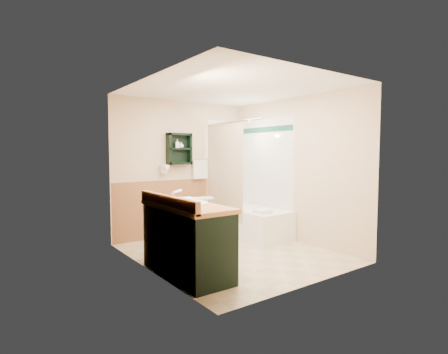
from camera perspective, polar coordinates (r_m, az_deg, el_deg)
floor at (r=5.28m, az=1.31°, el=-12.31°), size 3.00×3.00×0.00m
back_wall at (r=6.35m, az=-6.99°, el=1.42°), size 2.60×0.04×2.40m
left_wall at (r=4.41m, az=-12.46°, el=0.22°), size 0.04×3.00×2.40m
right_wall at (r=5.97m, az=11.48°, el=1.20°), size 0.04×3.00×2.40m
ceiling at (r=5.16m, az=1.36°, el=14.47°), size 2.60×3.00×0.04m
wainscot_left at (r=4.52m, az=-11.92°, el=-8.65°), size 2.98×2.98×1.00m
wainscot_back at (r=6.39m, az=-6.79°, el=-4.88°), size 2.58×2.58×1.00m
mirror_frame at (r=3.92m, az=-8.65°, el=4.20°), size 1.30×1.30×1.00m
mirror_glass at (r=3.92m, az=-8.58°, el=4.20°), size 1.20×1.20×0.90m
tile_right at (r=6.48m, az=6.33°, el=0.14°), size 1.50×1.50×2.10m
tile_back at (r=6.88m, az=0.69°, el=0.39°), size 0.95×0.95×2.10m
tile_accent at (r=6.47m, az=6.33°, el=7.67°), size 1.50×1.50×0.10m
wall_shelf at (r=6.20m, az=-7.32°, el=4.59°), size 0.45×0.15×0.55m
hair_dryer at (r=6.09m, az=-9.88°, el=1.28°), size 0.10×0.24×0.18m
towel_bar at (r=6.47m, az=-3.99°, el=2.81°), size 0.40×0.06×0.40m
curtain_rod at (r=6.01m, az=1.04°, el=8.93°), size 0.03×1.60×0.03m
shower_curtain at (r=6.14m, az=0.05°, el=0.89°), size 1.05×1.05×1.70m
vanity at (r=4.31m, az=-6.09°, el=-10.12°), size 0.59×1.37×0.87m
bathtub at (r=6.30m, az=4.30°, el=-7.33°), size 0.74×1.50×0.49m
toilet at (r=6.18m, az=-4.89°, el=-6.44°), size 0.48×0.78×0.73m
counter_towel at (r=4.47m, az=-6.51°, el=-3.70°), size 0.27×0.21×0.04m
vanity_book at (r=4.34m, az=-9.57°, el=-2.88°), size 0.15×0.03×0.20m
tub_towel at (r=5.72m, az=6.35°, el=-5.64°), size 0.24×0.20×0.07m
soap_bottle_a at (r=6.18m, az=-7.63°, el=5.05°), size 0.11×0.17×0.07m
soap_bottle_b at (r=6.21m, az=-6.98°, el=5.10°), size 0.10×0.12×0.08m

